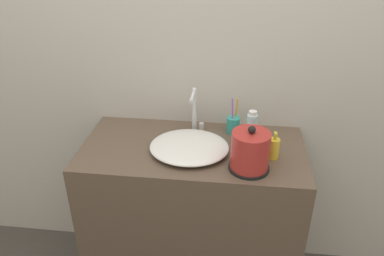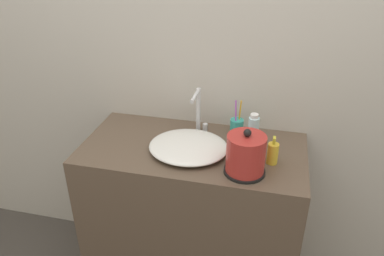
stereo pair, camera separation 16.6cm
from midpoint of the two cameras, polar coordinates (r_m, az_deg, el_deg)
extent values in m
cube|color=beige|center=(1.79, -1.54, 13.88)|extent=(6.00, 0.04, 2.60)
cube|color=brown|center=(1.97, -2.39, -13.74)|extent=(1.02, 0.51, 0.86)
ellipsoid|color=white|center=(1.67, -3.28, -2.94)|extent=(0.36, 0.32, 0.05)
cylinder|color=silver|center=(1.80, -2.27, 2.73)|extent=(0.02, 0.02, 0.22)
cylinder|color=silver|center=(1.70, -2.68, 4.86)|extent=(0.02, 0.14, 0.02)
cylinder|color=silver|center=(1.84, -1.14, 0.12)|extent=(0.02, 0.02, 0.04)
cylinder|color=black|center=(1.57, 5.64, -6.09)|extent=(0.17, 0.17, 0.01)
cylinder|color=#B22D28|center=(1.53, 5.77, -3.66)|extent=(0.16, 0.16, 0.17)
sphere|color=black|center=(1.48, 5.96, -0.35)|extent=(0.03, 0.03, 0.03)
cylinder|color=teal|center=(1.82, 3.69, 0.38)|extent=(0.06, 0.06, 0.08)
cylinder|color=#B24CCC|center=(1.78, 3.54, 2.17)|extent=(0.02, 0.01, 0.15)
cylinder|color=yellow|center=(1.79, 4.11, 2.36)|extent=(0.01, 0.03, 0.15)
cylinder|color=gold|center=(1.63, 9.53, -3.21)|extent=(0.05, 0.05, 0.09)
cylinder|color=gold|center=(1.60, 9.69, -1.43)|extent=(0.01, 0.01, 0.02)
cube|color=gold|center=(1.59, 9.76, -1.01)|extent=(0.01, 0.03, 0.01)
cylinder|color=silver|center=(1.72, 6.33, -0.26)|extent=(0.05, 0.05, 0.15)
cylinder|color=white|center=(1.68, 6.48, 2.22)|extent=(0.04, 0.04, 0.02)
camera|label=1|loc=(0.08, -92.86, -1.54)|focal=35.00mm
camera|label=2|loc=(0.08, 87.14, 1.54)|focal=35.00mm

